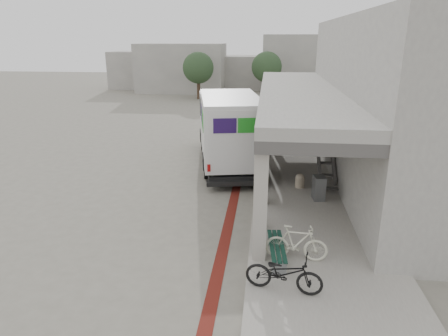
# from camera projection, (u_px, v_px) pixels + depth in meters

# --- Properties ---
(ground) EXTENTS (120.00, 120.00, 0.00)m
(ground) POSITION_uv_depth(u_px,v_px,m) (205.00, 209.00, 15.06)
(ground) COLOR slate
(ground) RESTS_ON ground
(bike_lane_stripe) EXTENTS (0.35, 40.00, 0.01)m
(bike_lane_stripe) POSITION_uv_depth(u_px,v_px,m) (236.00, 190.00, 16.84)
(bike_lane_stripe) COLOR maroon
(bike_lane_stripe) RESTS_ON ground
(sidewalk) EXTENTS (4.40, 28.00, 0.12)m
(sidewalk) POSITION_uv_depth(u_px,v_px,m) (313.00, 212.00, 14.63)
(sidewalk) COLOR gray
(sidewalk) RESTS_ON ground
(transit_building) EXTENTS (7.60, 17.00, 7.00)m
(transit_building) POSITION_uv_depth(u_px,v_px,m) (373.00, 103.00, 17.55)
(transit_building) COLOR gray
(transit_building) RESTS_ON ground
(distant_backdrop) EXTENTS (28.00, 10.00, 6.50)m
(distant_backdrop) POSITION_uv_depth(u_px,v_px,m) (227.00, 67.00, 48.41)
(distant_backdrop) COLOR gray
(distant_backdrop) RESTS_ON ground
(tree_left) EXTENTS (3.20, 3.20, 4.80)m
(tree_left) POSITION_uv_depth(u_px,v_px,m) (198.00, 68.00, 41.04)
(tree_left) COLOR #38281C
(tree_left) RESTS_ON ground
(tree_mid) EXTENTS (3.20, 3.20, 4.80)m
(tree_mid) POSITION_uv_depth(u_px,v_px,m) (267.00, 67.00, 42.21)
(tree_mid) COLOR #38281C
(tree_mid) RESTS_ON ground
(tree_right) EXTENTS (3.20, 3.20, 4.80)m
(tree_right) POSITION_uv_depth(u_px,v_px,m) (346.00, 68.00, 40.44)
(tree_right) COLOR #38281C
(tree_right) RESTS_ON ground
(fedex_truck) EXTENTS (4.03, 8.69, 3.57)m
(fedex_truck) POSITION_uv_depth(u_px,v_px,m) (228.00, 127.00, 19.93)
(fedex_truck) COLOR black
(fedex_truck) RESTS_ON ground
(bench) EXTENTS (0.54, 1.89, 0.44)m
(bench) POSITION_uv_depth(u_px,v_px,m) (277.00, 249.00, 11.34)
(bench) COLOR gray
(bench) RESTS_ON sidewalk
(bollard_near) EXTENTS (0.40, 0.40, 0.60)m
(bollard_near) POSITION_uv_depth(u_px,v_px,m) (260.00, 219.00, 13.23)
(bollard_near) COLOR gray
(bollard_near) RESTS_ON sidewalk
(bollard_far) EXTENTS (0.40, 0.40, 0.59)m
(bollard_far) POSITION_uv_depth(u_px,v_px,m) (300.00, 180.00, 16.81)
(bollard_far) COLOR tan
(bollard_far) RESTS_ON sidewalk
(utility_cabinet) EXTENTS (0.49, 0.61, 0.94)m
(utility_cabinet) POSITION_uv_depth(u_px,v_px,m) (319.00, 188.00, 15.49)
(utility_cabinet) COLOR slate
(utility_cabinet) RESTS_ON sidewalk
(bicycle_black) EXTENTS (2.01, 1.00, 1.01)m
(bicycle_black) POSITION_uv_depth(u_px,v_px,m) (284.00, 273.00, 9.83)
(bicycle_black) COLOR black
(bicycle_black) RESTS_ON sidewalk
(bicycle_cream) EXTENTS (1.79, 0.63, 1.05)m
(bicycle_cream) POSITION_uv_depth(u_px,v_px,m) (296.00, 243.00, 11.23)
(bicycle_cream) COLOR silver
(bicycle_cream) RESTS_ON sidewalk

